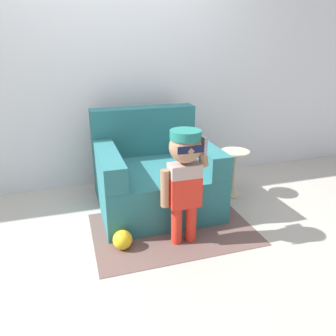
{
  "coord_description": "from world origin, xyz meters",
  "views": [
    {
      "loc": [
        -0.52,
        -2.64,
        1.47
      ],
      "look_at": [
        0.23,
        -0.23,
        0.5
      ],
      "focal_mm": 35.0,
      "sensor_mm": 36.0,
      "label": 1
    }
  ],
  "objects_px": {
    "toy_ball": "(123,240)",
    "side_table": "(234,169)",
    "person_child": "(185,170)",
    "armchair": "(153,174)"
  },
  "relations": [
    {
      "from": "armchair",
      "to": "person_child",
      "type": "height_order",
      "value": "person_child"
    },
    {
      "from": "person_child",
      "to": "toy_ball",
      "type": "height_order",
      "value": "person_child"
    },
    {
      "from": "toy_ball",
      "to": "person_child",
      "type": "bearing_deg",
      "value": -5.94
    },
    {
      "from": "person_child",
      "to": "side_table",
      "type": "distance_m",
      "value": 1.05
    },
    {
      "from": "toy_ball",
      "to": "side_table",
      "type": "bearing_deg",
      "value": 25.75
    },
    {
      "from": "armchair",
      "to": "side_table",
      "type": "distance_m",
      "value": 0.82
    },
    {
      "from": "armchair",
      "to": "person_child",
      "type": "bearing_deg",
      "value": -85.99
    },
    {
      "from": "armchair",
      "to": "toy_ball",
      "type": "xyz_separation_m",
      "value": [
        -0.42,
        -0.67,
        -0.23
      ]
    },
    {
      "from": "side_table",
      "to": "toy_ball",
      "type": "distance_m",
      "value": 1.39
    },
    {
      "from": "armchair",
      "to": "side_table",
      "type": "bearing_deg",
      "value": -4.78
    }
  ]
}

